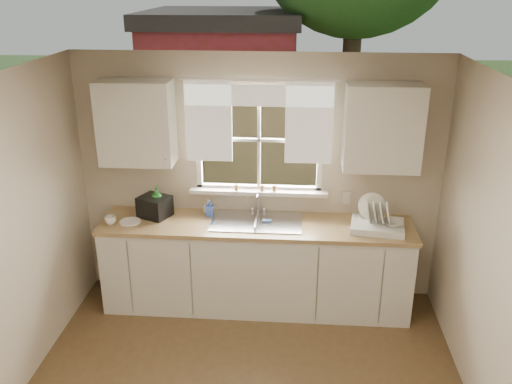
# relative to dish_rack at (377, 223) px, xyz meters

# --- Properties ---
(room_walls) EXTENTS (3.62, 4.02, 2.50)m
(room_walls) POSITION_rel_dish_rack_xyz_m (-1.15, -1.71, 0.26)
(room_walls) COLOR beige
(room_walls) RESTS_ON ground
(ceiling) EXTENTS (3.60, 4.00, 0.02)m
(ceiling) POSITION_rel_dish_rack_xyz_m (-1.15, -1.65, 1.52)
(ceiling) COLOR silver
(ceiling) RESTS_ON room_walls
(window) EXTENTS (1.38, 0.16, 1.06)m
(window) POSITION_rel_dish_rack_xyz_m (-1.15, 0.36, 0.51)
(window) COLOR white
(window) RESTS_ON room_walls
(curtains) EXTENTS (1.50, 0.03, 0.81)m
(curtains) POSITION_rel_dish_rack_xyz_m (-1.15, 0.30, 0.96)
(curtains) COLOR white
(curtains) RESTS_ON room_walls
(base_cabinets) EXTENTS (3.00, 0.62, 0.87)m
(base_cabinets) POSITION_rel_dish_rack_xyz_m (-1.15, 0.03, -0.54)
(base_cabinets) COLOR silver
(base_cabinets) RESTS_ON ground
(countertop) EXTENTS (3.04, 0.65, 0.04)m
(countertop) POSITION_rel_dish_rack_xyz_m (-1.15, 0.03, -0.09)
(countertop) COLOR #A38251
(countertop) RESTS_ON base_cabinets
(upper_cabinet_left) EXTENTS (0.70, 0.33, 0.80)m
(upper_cabinet_left) POSITION_rel_dish_rack_xyz_m (-2.30, 0.18, 0.87)
(upper_cabinet_left) COLOR silver
(upper_cabinet_left) RESTS_ON room_walls
(upper_cabinet_right) EXTENTS (0.70, 0.33, 0.80)m
(upper_cabinet_right) POSITION_rel_dish_rack_xyz_m (0.00, 0.18, 0.87)
(upper_cabinet_right) COLOR silver
(upper_cabinet_right) RESTS_ON room_walls
(wall_outlet) EXTENTS (0.08, 0.01, 0.12)m
(wall_outlet) POSITION_rel_dish_rack_xyz_m (-0.27, 0.34, 0.10)
(wall_outlet) COLOR beige
(wall_outlet) RESTS_ON room_walls
(sill_jars) EXTENTS (0.42, 0.04, 0.06)m
(sill_jars) POSITION_rel_dish_rack_xyz_m (-1.16, 0.29, 0.20)
(sill_jars) COLOR brown
(sill_jars) RESTS_ON window
(sink) EXTENTS (0.88, 0.52, 0.40)m
(sink) POSITION_rel_dish_rack_xyz_m (-1.15, 0.07, -0.14)
(sink) COLOR #B7B7BC
(sink) RESTS_ON countertop
(dish_rack) EXTENTS (0.54, 0.44, 0.31)m
(dish_rack) POSITION_rel_dish_rack_xyz_m (0.00, 0.00, 0.00)
(dish_rack) COLOR white
(dish_rack) RESTS_ON countertop
(bowl) EXTENTS (0.21, 0.21, 0.05)m
(bowl) POSITION_rel_dish_rack_xyz_m (0.14, -0.05, 0.02)
(bowl) COLOR silver
(bowl) RESTS_ON dish_rack
(soap_bottle_a) EXTENTS (0.15, 0.15, 0.31)m
(soap_bottle_a) POSITION_rel_dish_rack_xyz_m (-2.15, 0.15, 0.09)
(soap_bottle_a) COLOR #2E8C33
(soap_bottle_a) RESTS_ON countertop
(soap_bottle_b) EXTENTS (0.07, 0.08, 0.16)m
(soap_bottle_b) POSITION_rel_dish_rack_xyz_m (-1.63, 0.18, 0.01)
(soap_bottle_b) COLOR blue
(soap_bottle_b) RESTS_ON countertop
(soap_bottle_c) EXTENTS (0.15, 0.15, 0.15)m
(soap_bottle_c) POSITION_rel_dish_rack_xyz_m (-1.65, 0.24, 0.01)
(soap_bottle_c) COLOR beige
(soap_bottle_c) RESTS_ON countertop
(saucer) EXTENTS (0.20, 0.20, 0.01)m
(saucer) POSITION_rel_dish_rack_xyz_m (-2.38, -0.03, -0.06)
(saucer) COLOR white
(saucer) RESTS_ON countertop
(cup) EXTENTS (0.14, 0.14, 0.08)m
(cup) POSITION_rel_dish_rack_xyz_m (-2.55, -0.09, -0.02)
(cup) COLOR white
(cup) RESTS_ON countertop
(black_appliance) EXTENTS (0.36, 0.34, 0.21)m
(black_appliance) POSITION_rel_dish_rack_xyz_m (-2.17, 0.13, 0.04)
(black_appliance) COLOR black
(black_appliance) RESTS_ON countertop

